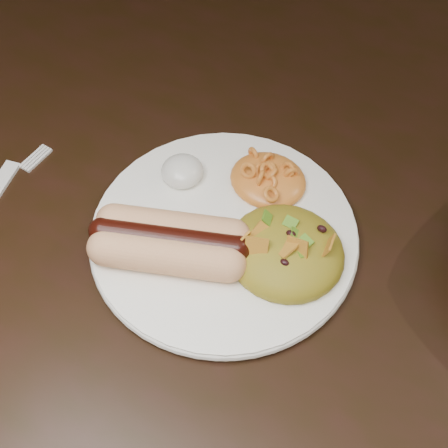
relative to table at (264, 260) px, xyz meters
The scene contains 7 objects.
floor 0.66m from the table, ahead, with size 4.00×4.00×0.00m, color #441F0E.
table is the anchor object (origin of this frame).
plate 0.11m from the table, 108.99° to the right, with size 0.24×0.24×0.01m, color white.
hotdog 0.16m from the table, 114.56° to the right, with size 0.12×0.10×0.03m.
mac_and_cheese 0.12m from the table, 126.99° to the left, with size 0.07×0.07×0.03m, color orange.
sour_cream 0.15m from the table, 166.29° to the right, with size 0.04×0.04×0.02m, color silver.
taco_salad 0.14m from the table, 47.66° to the right, with size 0.11×0.10×0.05m.
Camera 1 is at (0.16, -0.32, 1.23)m, focal length 50.00 mm.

